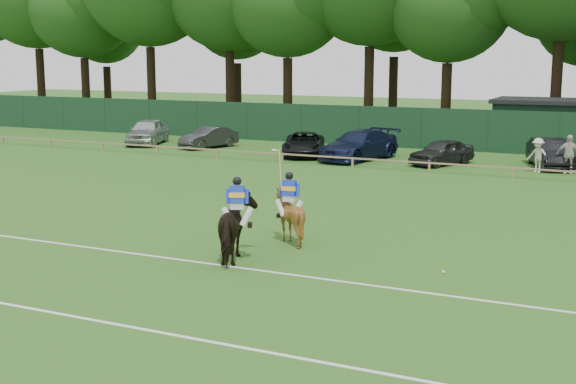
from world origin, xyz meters
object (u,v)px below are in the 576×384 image
Objects in this scene: horse_dark at (238,228)px; polo_ball at (444,272)px; suv_black at (304,144)px; utility_shed at (566,125)px; hatch_grey at (442,152)px; sedan_navy at (359,145)px; spectator_mid at (569,154)px; horse_chestnut at (289,217)px; estate_black at (550,153)px; sedan_grey at (209,137)px; sedan_silver at (148,131)px; spectator_left at (538,155)px.

polo_ball is at bearing 168.28° from horse_dark.
suv_black is 0.57× the size of utility_shed.
hatch_grey is 10.59m from utility_shed.
spectator_mid is at bearing 11.72° from sedan_navy.
horse_chestnut is 0.19× the size of utility_shed.
spectator_mid is (1.07, -1.90, 0.22)m from estate_black.
sedan_grey is at bearing -159.42° from hatch_grey.
suv_black is 15.94m from utility_shed.
sedan_silver is at bearing 160.55° from estate_black.
utility_shed is at bearing 90.42° from spectator_mid.
sedan_grey is at bearing -19.75° from sedan_silver.
sedan_silver reaches higher than hatch_grey.
sedan_silver is 25.80m from utility_shed.
horse_dark is 21.11m from hatch_grey.
horse_dark is at bearing -64.41° from sedan_navy.
horse_chestnut is 19.19m from sedan_navy.
spectator_left reaches higher than polo_ball.
horse_chestnut is 0.41× the size of hatch_grey.
sedan_navy is at bearing -23.46° from suv_black.
spectator_mid is (1.40, 0.03, 0.11)m from spectator_left.
sedan_grey is at bearing 160.77° from estate_black.
spectator_mid is at bearing 12.40° from sedan_grey.
utility_shed reaches higher than suv_black.
hatch_grey is 5.40m from estate_black.
spectator_left is at bearing 12.00° from sedan_grey.
suv_black is at bearing -145.14° from utility_shed.
horse_chestnut is at bearing -124.55° from estate_black.
horse_chestnut is at bearing -87.98° from suv_black.
suv_black is at bearing -168.11° from sedan_navy.
spectator_left is at bearing 174.94° from spectator_mid.
horse_dark is at bearing -66.09° from hatch_grey.
sedan_navy is (10.22, -1.10, 0.16)m from sedan_grey.
spectator_mid reaches higher than horse_dark.
utility_shed is (5.11, 9.24, 0.87)m from hatch_grey.
sedan_silver is 1.21× the size of hatch_grey.
sedan_grey is 21.52m from utility_shed.
sedan_silver reaches higher than suv_black.
utility_shed reaches higher than estate_black.
sedan_grey reaches higher than polo_ball.
suv_black is (6.85, -0.96, 0.03)m from sedan_grey.
spectator_left reaches higher than suv_black.
polo_ball is 0.01× the size of utility_shed.
spectator_mid reaches higher than sedan_grey.
polo_ball is (9.75, -19.92, -0.75)m from sedan_navy.
horse_chestnut reaches higher than sedan_navy.
horse_chestnut is 20.69m from estate_black.
sedan_silver is 14.83m from sedan_navy.
spectator_mid reaches higher than estate_black.
utility_shed is (19.91, 8.13, 0.90)m from sedan_grey.
hatch_grey is 43.74× the size of polo_ball.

